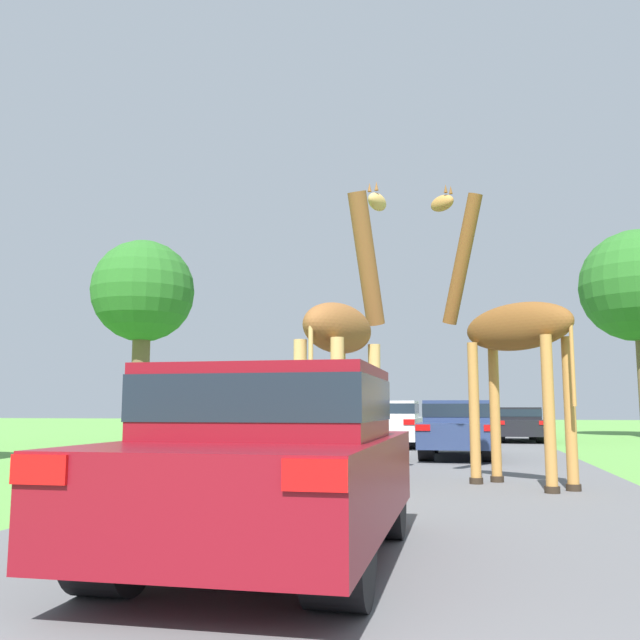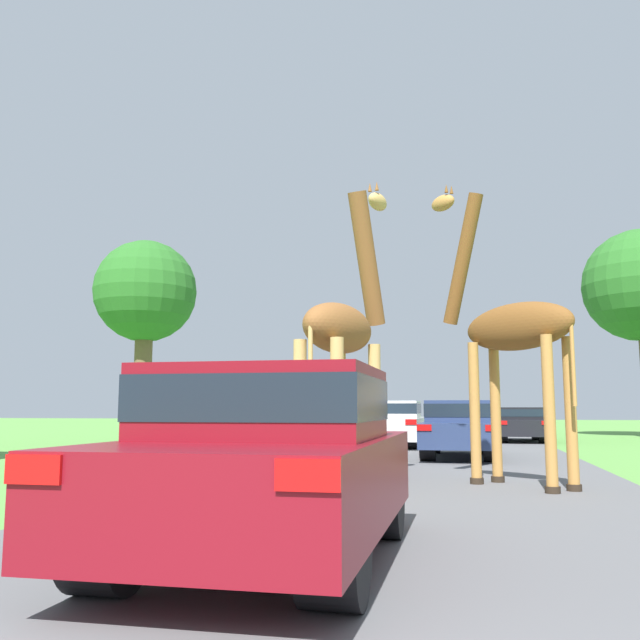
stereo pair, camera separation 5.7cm
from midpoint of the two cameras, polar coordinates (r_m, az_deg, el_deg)
The scene contains 10 objects.
road at distance 31.35m, azimuth 10.56°, elevation -9.62°, with size 7.42×120.00×0.00m.
giraffe_near_road at distance 10.41m, azimuth 2.17°, elevation -1.27°, with size 1.26×2.63×5.14m.
giraffe_companion at distance 11.61m, azimuth 15.82°, elevation -1.07°, with size 2.44×2.39×5.39m.
car_lead_maroon at distance 5.74m, azimuth -4.05°, elevation -11.52°, with size 1.96×4.00×1.58m.
car_queue_right at distance 13.68m, azimuth -0.04°, elevation -9.39°, with size 1.78×4.09×1.47m.
car_queue_left at distance 22.91m, azimuth 6.31°, elevation -8.57°, with size 1.85×4.80×1.49m.
car_far_ahead at distance 28.16m, azimuth 4.67°, elevation -8.54°, with size 1.89×4.40×1.34m.
car_verge_right at distance 27.42m, azimuth 16.52°, elevation -8.32°, with size 1.83×4.41×1.29m.
car_rear_follower at distance 18.06m, azimuth 11.75°, elevation -8.78°, with size 1.85×4.65×1.45m.
tree_centre_back at distance 25.41m, azimuth -14.43°, elevation 2.12°, with size 3.69×3.69×7.33m.
Camera 2 is at (1.01, -1.30, 1.24)m, focal length 38.00 mm.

